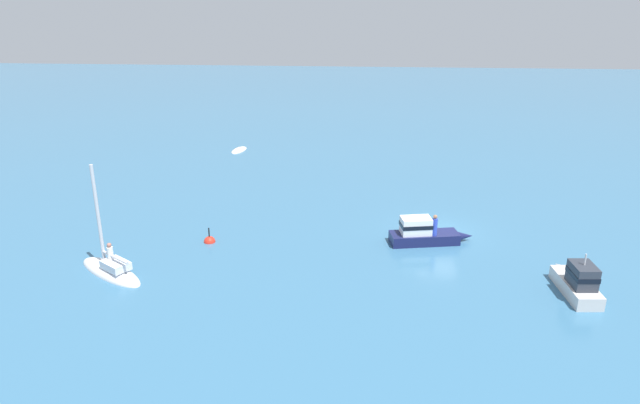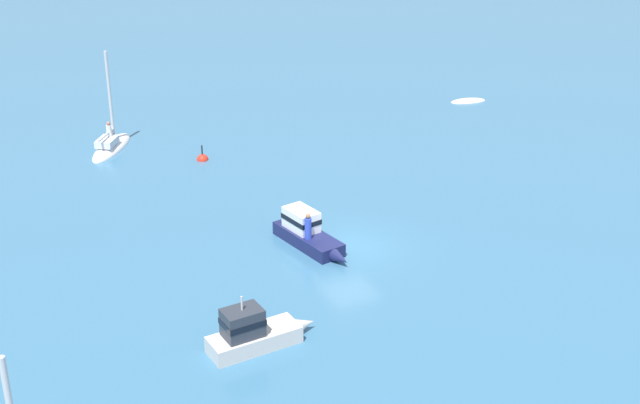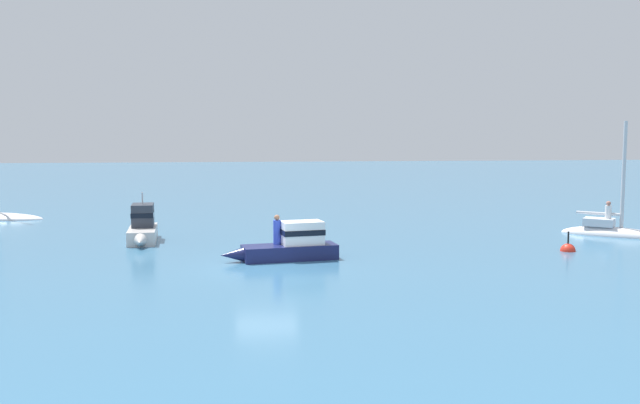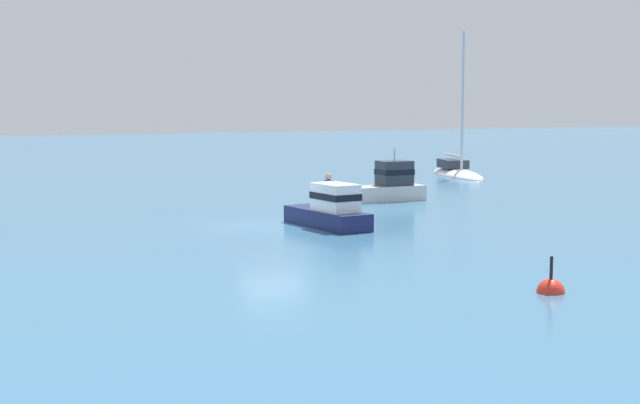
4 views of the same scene
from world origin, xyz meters
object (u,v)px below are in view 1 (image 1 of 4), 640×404
launch (424,233)px  sailboat (111,270)px  powerboat (577,281)px  dinghy (239,150)px  channel_buoy (210,242)px

launch → sailboat: (16.99, 5.22, -0.48)m
sailboat → powerboat: sailboat is taller
dinghy → sailboat: bearing=-173.1°
launch → sailboat: size_ratio=0.80×
channel_buoy → launch: bearing=-176.3°
dinghy → channel_buoy: size_ratio=2.19×
sailboat → powerboat: (-23.99, 0.38, 0.52)m
powerboat → dinghy: powerboat is taller
sailboat → powerboat: 24.00m
dinghy → channel_buoy: 20.85m
dinghy → powerboat: bearing=-128.1°
launch → powerboat: bearing=-49.1°
launch → powerboat: powerboat is taller
powerboat → dinghy: bearing=36.9°
dinghy → channel_buoy: (-2.55, 20.69, 0.01)m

